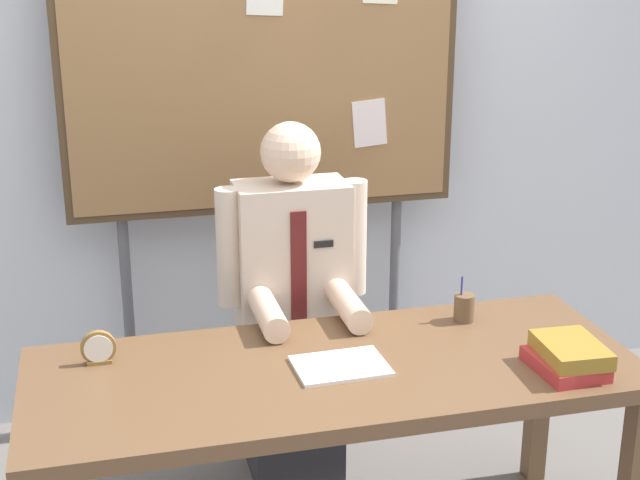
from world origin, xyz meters
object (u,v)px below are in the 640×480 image
Objects in this scene: pen_holder at (464,307)px; book_stack at (568,357)px; person at (293,319)px; desk_clock at (98,349)px; bulletin_board at (263,60)px; desk at (334,390)px; open_notebook at (341,366)px.

book_stack is at bearing -70.12° from pen_holder.
person reaches higher than desk_clock.
desk is at bearing -90.03° from bulletin_board.
pen_holder is (1.22, 0.03, 0.00)m from desk_clock.
person is at bearing 130.61° from book_stack.
pen_holder is (-0.16, 0.43, 0.00)m from book_stack.
person reaches higher than desk.
open_notebook is 0.56m from pen_holder.
desk_clock is (-0.70, -0.39, 0.14)m from person.
person is at bearing 145.56° from pen_holder.
desk_clock reaches higher than open_notebook.
desk_clock is 0.67× the size of pen_holder.
desk_clock is (-0.70, -0.88, -0.75)m from bulletin_board.
desk_clock is (-0.70, 0.19, 0.13)m from desk.
book_stack is at bearing -15.76° from open_notebook.
pen_holder is (0.52, 0.23, 0.13)m from desk.
desk is 0.58m from pen_holder.
desk is 6.69× the size of open_notebook.
desk_clock is at bearing 163.26° from open_notebook.
open_notebook is (0.01, -0.02, 0.09)m from desk.
desk is 1.39m from bulletin_board.
pen_holder is at bearing 25.87° from open_notebook.
bulletin_board reaches higher than person.
desk is 0.74m from desk_clock.
pen_holder reaches higher than open_notebook.
bulletin_board is at bearing 89.94° from person.
person is 1.01m from bulletin_board.
bulletin_board is 1.25m from pen_holder.
open_notebook is (-0.66, 0.19, -0.04)m from book_stack.
bulletin_board is 8.82× the size of book_stack.
person is 1.05m from book_stack.
bulletin_board is 7.74× the size of open_notebook.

